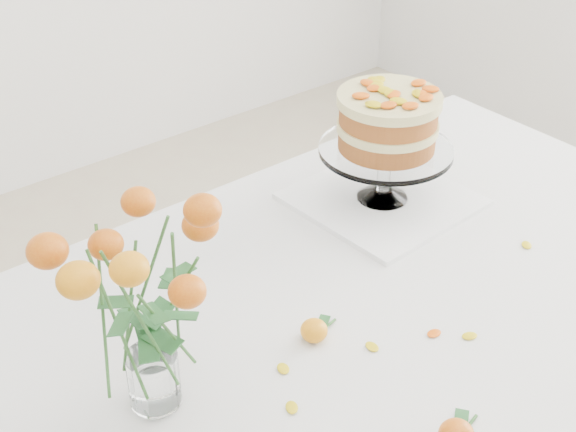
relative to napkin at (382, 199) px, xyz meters
The scene contains 11 objects.
table 0.30m from the napkin, 134.51° to the right, with size 1.43×0.93×0.76m.
napkin is the anchor object (origin of this frame).
cake_stand 0.16m from the napkin, behind, with size 0.26×0.26×0.24m.
rose_vase 0.71m from the napkin, 163.51° to the right, with size 0.29×0.29×0.37m.
loose_rose_near 0.44m from the napkin, 148.69° to the right, with size 0.08×0.04×0.04m.
stray_petal_a 0.44m from the napkin, 136.52° to the right, with size 0.03×0.02×0.00m, color #DABC0D.
stray_petal_b 0.41m from the napkin, 122.63° to the right, with size 0.03×0.02×0.00m, color #DABC0D.
stray_petal_c 0.42m from the napkin, 115.14° to the right, with size 0.03×0.02×0.00m, color #DABC0D.
stray_petal_d 0.53m from the napkin, 151.15° to the right, with size 0.03×0.02×0.00m, color #DABC0D.
stray_petal_e 0.60m from the napkin, 147.10° to the right, with size 0.03×0.02×0.00m, color #DABC0D.
stray_petal_f 0.30m from the napkin, 70.54° to the right, with size 0.03×0.02×0.00m, color #DABC0D.
Camera 1 is at (-0.82, -0.75, 1.62)m, focal length 50.00 mm.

